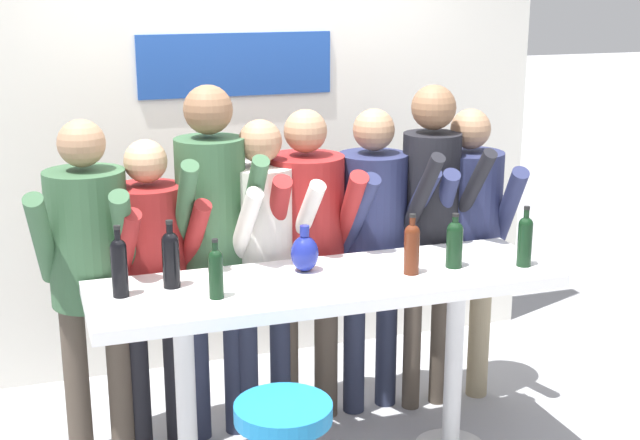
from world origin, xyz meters
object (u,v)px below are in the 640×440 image
wine_bottle_1 (455,242)px  person_left (152,263)px  wine_bottle_3 (412,246)px  wine_bottle_4 (216,271)px  person_center_left (212,224)px  person_right (373,229)px  wine_bottle_2 (119,264)px  wine_bottle_0 (171,257)px  person_far_left (89,257)px  person_center (263,243)px  person_far_right (431,209)px  tasting_table (327,310)px  person_center_right (306,235)px  person_rightmost (467,225)px  decorative_vase (305,253)px  wine_bottle_5 (525,239)px

wine_bottle_1 → person_left: bearing=157.2°
wine_bottle_3 → wine_bottle_4: 0.92m
person_center_left → person_right: person_center_left is taller
person_center_left → wine_bottle_2: 0.69m
person_right → wine_bottle_0: (-1.14, -0.46, 0.10)m
person_far_left → wine_bottle_1: 1.72m
person_center → wine_bottle_3: 0.81m
person_far_right → wine_bottle_1: person_far_right is taller
tasting_table → person_left: 0.90m
person_center_right → wine_bottle_3: (0.31, -0.63, 0.09)m
person_far_right → person_rightmost: person_far_right is taller
person_rightmost → person_center_left: bearing=-168.9°
person_rightmost → decorative_vase: bearing=-147.9°
person_center_left → person_center: size_ratio=1.11×
wine_bottle_0 → wine_bottle_1: bearing=-6.4°
person_far_right → person_far_left: bearing=176.9°
wine_bottle_5 → tasting_table: bearing=172.1°
person_far_left → person_right: person_far_left is taller
person_far_left → wine_bottle_0: 0.53m
person_center_right → wine_bottle_2: size_ratio=5.34×
person_far_left → person_left: (0.29, 0.01, -0.07)m
wine_bottle_2 → person_center_left: bearing=43.3°
person_center → person_far_right: (0.92, -0.03, 0.11)m
person_center_right → person_center: bearing=-165.8°
person_right → wine_bottle_1: size_ratio=6.39×
person_center → wine_bottle_0: (-0.53, -0.41, 0.11)m
wine_bottle_2 → wine_bottle_3: (1.31, -0.13, -0.01)m
person_center_right → wine_bottle_5: bearing=-35.3°
person_far_left → person_left: size_ratio=1.07×
person_center_right → wine_bottle_2: person_center_right is taller
person_rightmost → wine_bottle_4: 1.65m
person_far_left → wine_bottle_4: 0.77m
person_far_right → decorative_vase: (-0.82, -0.37, -0.05)m
person_center_right → person_right: person_center_right is taller
tasting_table → person_center_left: person_center_left is taller
person_far_left → person_right: 1.47m
tasting_table → wine_bottle_4: wine_bottle_4 is taller
person_far_right → person_rightmost: bearing=6.2°
tasting_table → decorative_vase: 0.28m
person_center → wine_bottle_2: size_ratio=5.24×
person_center_right → person_far_right: (0.67, -0.07, 0.10)m
person_center_left → person_far_right: (1.17, -0.04, -0.01)m
wine_bottle_3 → wine_bottle_5: 0.56m
person_center_right → person_rightmost: (0.91, -0.04, -0.02)m
wine_bottle_0 → wine_bottle_5: 1.65m
person_rightmost → wine_bottle_2: size_ratio=5.23×
person_far_left → person_center: size_ratio=1.03×
tasting_table → person_center_right: (0.08, 0.57, 0.20)m
tasting_table → decorative_vase: decorative_vase is taller
person_center → person_center_right: person_center_right is taller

